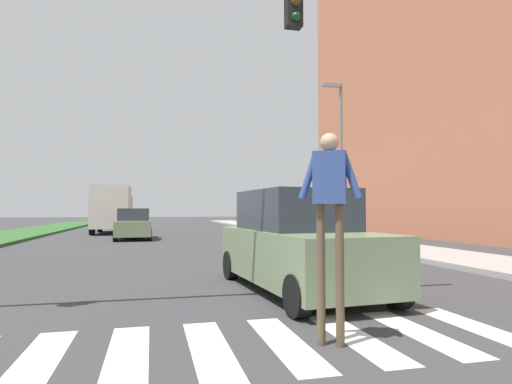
# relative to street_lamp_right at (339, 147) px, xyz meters

# --- Properties ---
(ground_plane) EXTENTS (140.00, 140.00, 0.00)m
(ground_plane) POSITION_rel_street_lamp_right_xyz_m (-8.03, 8.94, -4.59)
(ground_plane) COLOR #38383A
(crosswalk) EXTENTS (7.65, 2.20, 0.01)m
(crosswalk) POSITION_rel_street_lamp_right_xyz_m (-8.03, -13.79, -4.59)
(crosswalk) COLOR silver
(crosswalk) RESTS_ON ground_plane
(sidewalk_right) EXTENTS (3.00, 64.00, 0.15)m
(sidewalk_right) POSITION_rel_street_lamp_right_xyz_m (0.60, 6.94, -4.52)
(sidewalk_right) COLOR #9E9991
(sidewalk_right) RESTS_ON ground_plane
(street_lamp_right) EXTENTS (1.02, 0.24, 7.50)m
(street_lamp_right) POSITION_rel_street_lamp_right_xyz_m (0.00, 0.00, 0.00)
(street_lamp_right) COLOR slate
(street_lamp_right) RESTS_ON sidewalk_right
(pedestrian_performer) EXTENTS (0.69, 0.44, 2.49)m
(pedestrian_performer) POSITION_rel_street_lamp_right_xyz_m (-6.65, -14.03, -2.93)
(pedestrian_performer) COLOR brown
(pedestrian_performer) RESTS_ON ground_plane
(suv_crossing) EXTENTS (2.32, 4.74, 1.97)m
(suv_crossing) POSITION_rel_street_lamp_right_xyz_m (-5.90, -10.76, -3.66)
(suv_crossing) COLOR gray
(suv_crossing) RESTS_ON ground_plane
(sedan_midblock) EXTENTS (1.90, 4.33, 1.65)m
(sedan_midblock) POSITION_rel_street_lamp_right_xyz_m (-9.62, 5.23, -3.83)
(sedan_midblock) COLOR gray
(sedan_midblock) RESTS_ON ground_plane
(truck_box_delivery) EXTENTS (2.40, 6.20, 3.10)m
(truck_box_delivery) POSITION_rel_street_lamp_right_xyz_m (-11.24, 11.60, -2.96)
(truck_box_delivery) COLOR gray
(truck_box_delivery) RESTS_ON ground_plane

